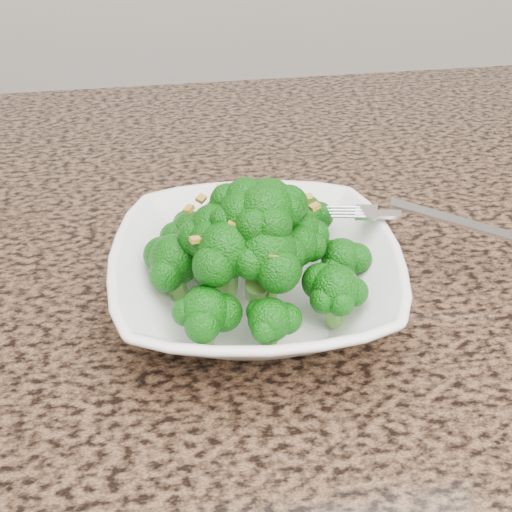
{
  "coord_description": "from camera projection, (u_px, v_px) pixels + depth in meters",
  "views": [
    {
      "loc": [
        -0.12,
        -0.11,
        1.24
      ],
      "look_at": [
        -0.05,
        0.29,
        0.95
      ],
      "focal_mm": 45.0,
      "sensor_mm": 36.0,
      "label": 1
    }
  ],
  "objects": [
    {
      "name": "granite_counter",
      "position": [
        317.0,
        307.0,
        0.56
      ],
      "size": [
        1.64,
        1.04,
        0.03
      ],
      "primitive_type": "cube",
      "color": "brown",
      "rests_on": "cabinet"
    },
    {
      "name": "broccoli_pile",
      "position": [
        256.0,
        209.0,
        0.48
      ],
      "size": [
        0.2,
        0.2,
        0.07
      ],
      "primitive_type": null,
      "color": "#0D5F0A",
      "rests_on": "bowl"
    },
    {
      "name": "bowl",
      "position": [
        256.0,
        278.0,
        0.52
      ],
      "size": [
        0.25,
        0.25,
        0.06
      ],
      "primitive_type": "imported",
      "rotation": [
        0.0,
        0.0,
        -0.08
      ],
      "color": "white",
      "rests_on": "granite_counter"
    },
    {
      "name": "garlic_topping",
      "position": [
        256.0,
        161.0,
        0.46
      ],
      "size": [
        0.12,
        0.12,
        0.01
      ],
      "primitive_type": null,
      "color": "gold",
      "rests_on": "broccoli_pile"
    },
    {
      "name": "fork",
      "position": [
        392.0,
        214.0,
        0.53
      ],
      "size": [
        0.18,
        0.09,
        0.01
      ],
      "primitive_type": null,
      "rotation": [
        0.0,
        0.0,
        -0.35
      ],
      "color": "silver",
      "rests_on": "bowl"
    }
  ]
}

